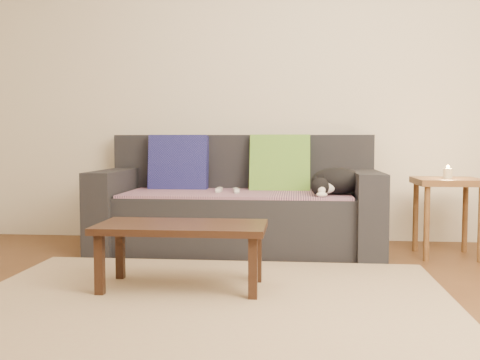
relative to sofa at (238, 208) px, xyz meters
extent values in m
plane|color=brown|center=(0.00, -1.57, -0.31)|extent=(4.50, 4.50, 0.00)
cube|color=beige|center=(0.00, 0.43, 0.99)|extent=(4.50, 0.04, 2.60)
cube|color=#232328|center=(0.00, -0.07, -0.10)|extent=(1.70, 0.78, 0.42)
cube|color=#232328|center=(0.00, 0.33, 0.34)|extent=(2.10, 0.18, 0.45)
cube|color=#232328|center=(-0.95, -0.07, -0.01)|extent=(0.20, 0.90, 0.60)
cube|color=#232328|center=(0.95, -0.07, -0.01)|extent=(0.20, 0.90, 0.60)
cube|color=#3E284C|center=(0.00, -0.09, 0.12)|extent=(1.66, 0.74, 0.02)
cube|color=#12144D|center=(-0.50, 0.17, 0.32)|extent=(0.47, 0.18, 0.48)
cube|color=#0C5030|center=(0.31, 0.17, 0.32)|extent=(0.47, 0.23, 0.48)
ellipsoid|color=black|center=(0.73, -0.20, 0.23)|extent=(0.43, 0.36, 0.19)
sphere|color=black|center=(0.60, -0.35, 0.20)|extent=(0.16, 0.16, 0.13)
sphere|color=white|center=(0.61, -0.40, 0.18)|extent=(0.07, 0.07, 0.05)
ellipsoid|color=black|center=(0.89, -0.25, 0.17)|extent=(0.15, 0.09, 0.04)
cube|color=white|center=(-0.14, -0.09, 0.15)|extent=(0.04, 0.15, 0.03)
cube|color=white|center=(0.00, -0.14, 0.15)|extent=(0.06, 0.15, 0.03)
cube|color=brown|center=(1.51, -0.16, 0.23)|extent=(0.45, 0.45, 0.04)
cylinder|color=brown|center=(1.33, -0.34, -0.05)|extent=(0.04, 0.04, 0.51)
cylinder|color=brown|center=(1.33, 0.02, -0.05)|extent=(0.04, 0.04, 0.51)
cylinder|color=brown|center=(1.69, 0.02, -0.05)|extent=(0.04, 0.04, 0.51)
cylinder|color=beige|center=(1.51, -0.16, 0.28)|extent=(0.06, 0.06, 0.07)
sphere|color=#FFBF59|center=(1.51, -0.16, 0.33)|extent=(0.02, 0.02, 0.02)
cube|color=tan|center=(0.00, -1.42, -0.30)|extent=(2.50, 1.80, 0.01)
cube|color=#311D13|center=(-0.18, -1.24, 0.04)|extent=(0.92, 0.46, 0.04)
cube|color=#311D13|center=(-0.59, -1.42, -0.14)|extent=(0.05, 0.05, 0.33)
cube|color=#311D13|center=(0.22, -1.42, -0.14)|extent=(0.05, 0.05, 0.33)
cube|color=#311D13|center=(-0.59, -1.07, -0.14)|extent=(0.05, 0.05, 0.33)
cube|color=#311D13|center=(0.22, -1.07, -0.14)|extent=(0.05, 0.05, 0.33)
camera|label=1|loc=(0.44, -4.25, 0.51)|focal=42.00mm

